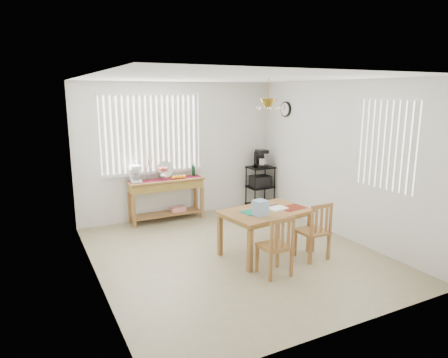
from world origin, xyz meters
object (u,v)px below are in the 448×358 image
wire_cart (260,183)px  dining_table (266,215)px  sideboard (167,190)px  chair_left (276,246)px  cart_items (260,159)px  chair_right (314,231)px

wire_cart → dining_table: (-1.28, -2.20, 0.08)m
sideboard → chair_left: (0.51, -2.91, -0.19)m
cart_items → wire_cart: bearing=-90.0°
cart_items → chair_left: 3.34m
sideboard → chair_right: 3.02m
sideboard → wire_cart: size_ratio=1.63×
wire_cart → sideboard: bearing=179.2°
wire_cart → chair_left: (-1.55, -2.88, -0.12)m
sideboard → wire_cart: (2.07, -0.03, -0.08)m
sideboard → chair_left: 2.96m
cart_items → chair_right: bearing=-105.6°
sideboard → chair_right: chair_right is taller
dining_table → chair_left: bearing=-111.6°
sideboard → cart_items: (2.07, -0.02, 0.44)m
sideboard → cart_items: cart_items is taller
dining_table → chair_left: 0.76m
chair_left → chair_right: chair_right is taller
sideboard → cart_items: 2.11m
cart_items → chair_left: bearing=-118.2°
dining_table → cart_items: bearing=59.8°
chair_right → wire_cart: bearing=74.3°
sideboard → dining_table: 2.36m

